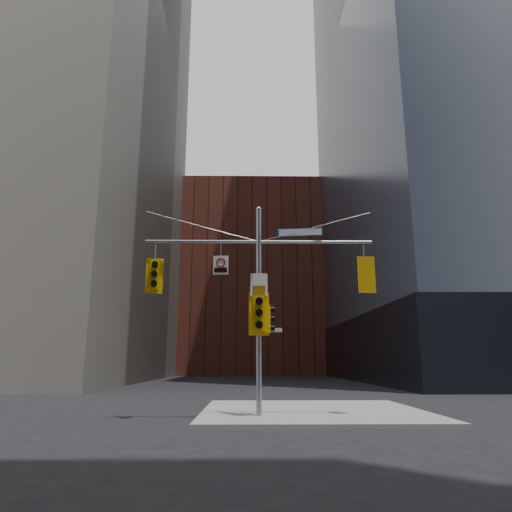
{
  "coord_description": "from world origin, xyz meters",
  "views": [
    {
      "loc": [
        -0.31,
        -13.57,
        1.89
      ],
      "look_at": [
        -0.1,
        2.0,
        5.48
      ],
      "focal_mm": 32.0,
      "sensor_mm": 36.0,
      "label": 1
    }
  ],
  "objects_px": {
    "traffic_light_west_arm": "(154,275)",
    "traffic_light_east_arm": "(365,275)",
    "street_sign_blade": "(300,232)",
    "regulatory_sign_arm": "(221,264)",
    "traffic_light_pole_front": "(259,313)",
    "signal_assembly": "(259,286)",
    "traffic_light_pole_side": "(268,319)"
  },
  "relations": [
    {
      "from": "traffic_light_pole_front",
      "to": "regulatory_sign_arm",
      "type": "relative_size",
      "value": 2.16
    },
    {
      "from": "traffic_light_pole_front",
      "to": "street_sign_blade",
      "type": "relative_size",
      "value": 0.9
    },
    {
      "from": "traffic_light_pole_side",
      "to": "traffic_light_pole_front",
      "type": "distance_m",
      "value": 0.45
    },
    {
      "from": "traffic_light_pole_front",
      "to": "regulatory_sign_arm",
      "type": "height_order",
      "value": "regulatory_sign_arm"
    },
    {
      "from": "traffic_light_west_arm",
      "to": "street_sign_blade",
      "type": "relative_size",
      "value": 0.78
    },
    {
      "from": "traffic_light_west_arm",
      "to": "regulatory_sign_arm",
      "type": "xyz_separation_m",
      "value": [
        2.3,
        -0.03,
        0.37
      ]
    },
    {
      "from": "traffic_light_west_arm",
      "to": "street_sign_blade",
      "type": "xyz_separation_m",
      "value": [
        5.09,
        -0.01,
        1.55
      ]
    },
    {
      "from": "signal_assembly",
      "to": "regulatory_sign_arm",
      "type": "bearing_deg",
      "value": -179.12
    },
    {
      "from": "signal_assembly",
      "to": "traffic_light_pole_side",
      "type": "bearing_deg",
      "value": 1.41
    },
    {
      "from": "traffic_light_pole_front",
      "to": "signal_assembly",
      "type": "bearing_deg",
      "value": 90.51
    },
    {
      "from": "traffic_light_pole_front",
      "to": "regulatory_sign_arm",
      "type": "bearing_deg",
      "value": 170.01
    },
    {
      "from": "traffic_light_pole_side",
      "to": "street_sign_blade",
      "type": "height_order",
      "value": "street_sign_blade"
    },
    {
      "from": "traffic_light_pole_front",
      "to": "regulatory_sign_arm",
      "type": "distance_m",
      "value": 2.19
    },
    {
      "from": "signal_assembly",
      "to": "traffic_light_east_arm",
      "type": "height_order",
      "value": "signal_assembly"
    },
    {
      "from": "signal_assembly",
      "to": "traffic_light_pole_front",
      "type": "height_order",
      "value": "signal_assembly"
    },
    {
      "from": "traffic_light_east_arm",
      "to": "traffic_light_pole_front",
      "type": "height_order",
      "value": "traffic_light_east_arm"
    },
    {
      "from": "traffic_light_west_arm",
      "to": "traffic_light_east_arm",
      "type": "xyz_separation_m",
      "value": [
        7.33,
        -0.01,
        -0.0
      ]
    },
    {
      "from": "traffic_light_pole_side",
      "to": "traffic_light_pole_front",
      "type": "bearing_deg",
      "value": 129.41
    },
    {
      "from": "traffic_light_west_arm",
      "to": "regulatory_sign_arm",
      "type": "height_order",
      "value": "regulatory_sign_arm"
    },
    {
      "from": "signal_assembly",
      "to": "traffic_light_pole_front",
      "type": "distance_m",
      "value": 1.01
    },
    {
      "from": "signal_assembly",
      "to": "regulatory_sign_arm",
      "type": "xyz_separation_m",
      "value": [
        -1.33,
        -0.02,
        0.75
      ]
    },
    {
      "from": "regulatory_sign_arm",
      "to": "traffic_light_east_arm",
      "type": "bearing_deg",
      "value": 8.2
    },
    {
      "from": "signal_assembly",
      "to": "traffic_light_east_arm",
      "type": "relative_size",
      "value": 6.3
    },
    {
      "from": "traffic_light_pole_side",
      "to": "street_sign_blade",
      "type": "distance_m",
      "value": 3.27
    },
    {
      "from": "street_sign_blade",
      "to": "regulatory_sign_arm",
      "type": "xyz_separation_m",
      "value": [
        -2.8,
        -0.02,
        -1.18
      ]
    },
    {
      "from": "signal_assembly",
      "to": "street_sign_blade",
      "type": "bearing_deg",
      "value": 0.11
    },
    {
      "from": "traffic_light_pole_side",
      "to": "traffic_light_pole_front",
      "type": "relative_size",
      "value": 0.65
    },
    {
      "from": "traffic_light_west_arm",
      "to": "street_sign_blade",
      "type": "bearing_deg",
      "value": -11.22
    },
    {
      "from": "traffic_light_pole_side",
      "to": "signal_assembly",
      "type": "bearing_deg",
      "value": 90.21
    },
    {
      "from": "traffic_light_west_arm",
      "to": "traffic_light_pole_side",
      "type": "relative_size",
      "value": 1.33
    },
    {
      "from": "traffic_light_pole_side",
      "to": "regulatory_sign_arm",
      "type": "distance_m",
      "value": 2.5
    },
    {
      "from": "signal_assembly",
      "to": "regulatory_sign_arm",
      "type": "relative_size",
      "value": 11.98
    }
  ]
}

